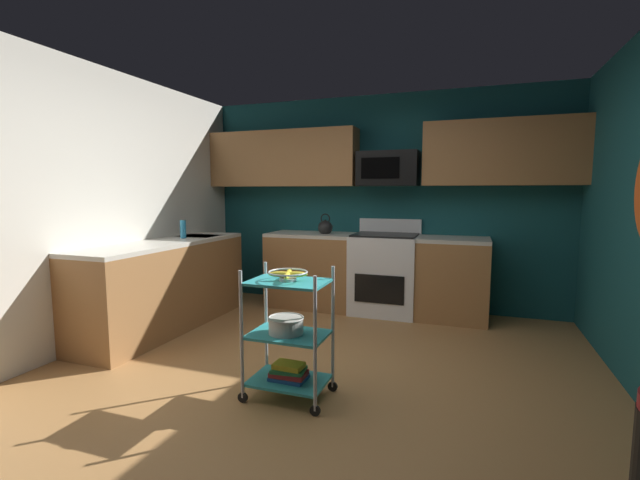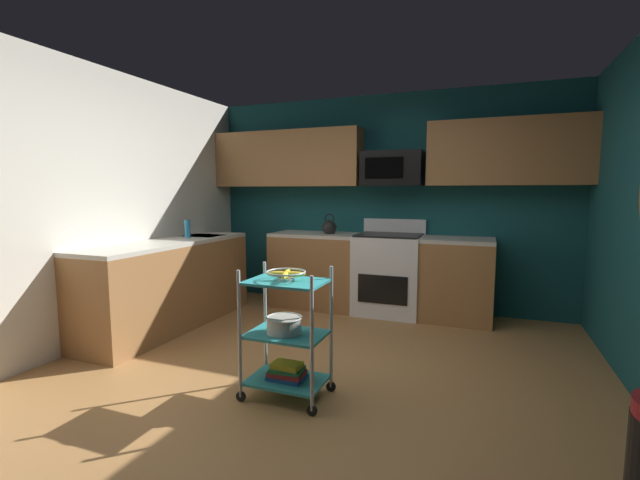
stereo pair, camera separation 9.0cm
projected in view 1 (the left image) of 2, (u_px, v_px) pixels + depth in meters
floor at (309, 387)px, 3.20m from camera, size 4.40×4.80×0.04m
wall_back at (379, 202)px, 5.33m from camera, size 4.52×0.06×2.60m
wall_left at (75, 207)px, 3.80m from camera, size 0.06×4.80×2.60m
counter_run at (286, 278)px, 4.83m from camera, size 3.50×2.70×0.92m
oven_range at (385, 273)px, 5.06m from camera, size 0.76×0.65×1.10m
upper_cabinets at (374, 156)px, 5.09m from camera, size 4.40×0.33×0.70m
microwave at (388, 169)px, 5.02m from camera, size 0.70×0.39×0.40m
rolling_cart at (288, 334)px, 2.96m from camera, size 0.60×0.39×0.91m
fruit_bowl at (288, 274)px, 2.91m from camera, size 0.27×0.27×0.07m
mixing_bowl_large at (286, 325)px, 2.95m from camera, size 0.25×0.25×0.11m
book_stack at (289, 372)px, 2.99m from camera, size 0.26×0.19×0.12m
kettle at (325, 227)px, 5.25m from camera, size 0.21×0.18×0.26m
dish_soap_bottle at (183, 229)px, 4.73m from camera, size 0.06×0.06×0.20m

